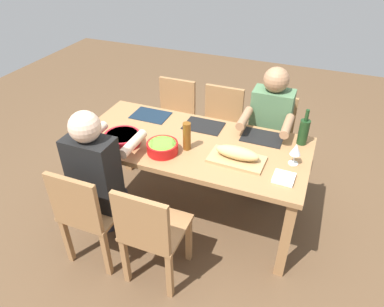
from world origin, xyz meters
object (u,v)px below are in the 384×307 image
(diner_near_left, at_px, (98,173))
(serving_bowl_salad, at_px, (162,147))
(serving_bowl_fruit, at_px, (123,138))
(wine_glass, at_px, (296,150))
(chair_near_center, at_px, (150,231))
(chair_far_right, at_px, (270,136))
(beer_bottle, at_px, (187,136))
(chair_near_left, at_px, (88,212))
(bread_loaf, at_px, (237,153))
(cutting_board, at_px, (237,159))
(chair_far_center, at_px, (220,126))
(diner_far_right, at_px, (269,125))
(dining_table, at_px, (192,151))
(napkin_stack, at_px, (284,178))
(chair_far_left, at_px, (174,117))
(wine_bottle, at_px, (304,131))

(diner_near_left, height_order, serving_bowl_salad, diner_near_left)
(serving_bowl_fruit, relative_size, wine_glass, 1.66)
(serving_bowl_salad, bearing_deg, chair_near_center, -74.20)
(chair_far_right, bearing_deg, beer_bottle, -120.09)
(chair_near_left, xyz_separation_m, chair_near_center, (0.49, 0.00, 0.00))
(chair_near_center, height_order, bread_loaf, same)
(cutting_board, height_order, beer_bottle, beer_bottle)
(chair_near_center, xyz_separation_m, chair_far_center, (0.00, 1.49, 0.00))
(cutting_board, bearing_deg, wine_glass, 16.49)
(chair_far_right, bearing_deg, wine_glass, -69.26)
(beer_bottle, bearing_deg, wine_glass, 7.80)
(diner_near_left, bearing_deg, bread_loaf, 26.84)
(chair_near_center, bearing_deg, chair_near_left, 180.00)
(diner_near_left, bearing_deg, diner_far_right, 48.50)
(dining_table, xyz_separation_m, wine_glass, (0.77, 0.00, 0.20))
(chair_near_left, bearing_deg, napkin_stack, 23.49)
(bread_loaf, distance_m, napkin_stack, 0.37)
(chair_far_left, bearing_deg, chair_far_center, 0.00)
(chair_near_center, relative_size, serving_bowl_salad, 3.66)
(chair_far_center, height_order, napkin_stack, chair_far_center)
(chair_far_right, bearing_deg, serving_bowl_salad, -123.94)
(serving_bowl_fruit, bearing_deg, diner_near_left, -91.23)
(chair_far_left, distance_m, serving_bowl_salad, 1.06)
(chair_far_center, xyz_separation_m, beer_bottle, (0.00, -0.85, 0.37))
(wine_glass, xyz_separation_m, napkin_stack, (-0.03, -0.21, -0.10))
(dining_table, xyz_separation_m, wine_bottle, (0.79, 0.29, 0.20))
(chair_near_center, distance_m, bread_loaf, 0.81)
(bread_loaf, bearing_deg, beer_bottle, 178.77)
(dining_table, height_order, chair_near_left, chair_near_left)
(chair_far_right, height_order, chair_near_center, same)
(bread_loaf, bearing_deg, diner_near_left, -153.16)
(serving_bowl_salad, bearing_deg, wine_bottle, 28.30)
(chair_far_right, xyz_separation_m, serving_bowl_salad, (-0.64, -0.96, 0.30))
(chair_near_left, xyz_separation_m, wine_bottle, (1.29, 1.04, 0.37))
(chair_far_center, bearing_deg, serving_bowl_salad, -98.88)
(dining_table, xyz_separation_m, chair_near_left, (-0.49, -0.74, -0.17))
(cutting_board, bearing_deg, dining_table, 164.11)
(chair_far_right, xyz_separation_m, serving_bowl_fruit, (-0.98, -0.96, 0.30))
(diner_near_left, distance_m, chair_far_left, 1.32)
(napkin_stack, bearing_deg, beer_bottle, 172.14)
(diner_far_right, distance_m, serving_bowl_salad, 1.01)
(diner_near_left, xyz_separation_m, napkin_stack, (1.24, 0.35, 0.05))
(serving_bowl_salad, distance_m, bread_loaf, 0.55)
(serving_bowl_salad, xyz_separation_m, beer_bottle, (0.15, 0.11, 0.06))
(bread_loaf, bearing_deg, dining_table, 164.11)
(wine_glass, bearing_deg, cutting_board, -163.51)
(wine_bottle, bearing_deg, beer_bottle, -153.33)
(chair_near_left, distance_m, diner_near_left, 0.28)
(chair_far_left, relative_size, wine_bottle, 2.93)
(serving_bowl_fruit, distance_m, beer_bottle, 0.51)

